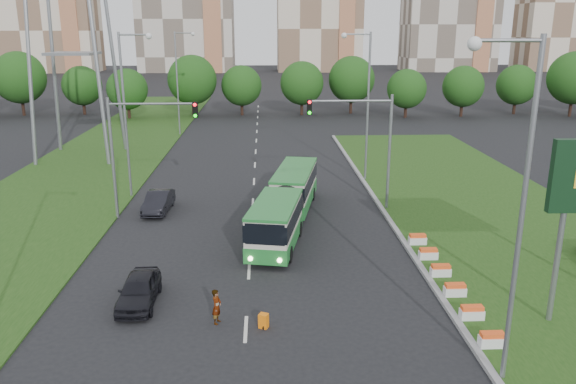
{
  "coord_description": "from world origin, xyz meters",
  "views": [
    {
      "loc": [
        -2.14,
        -27.12,
        12.09
      ],
      "look_at": [
        -0.71,
        5.72,
        2.6
      ],
      "focal_mm": 35.0,
      "sensor_mm": 36.0,
      "label": 1
    }
  ],
  "objects_px": {
    "articulated_bus": "(285,202)",
    "traffic_mast_median": "(366,134)",
    "car_left_near": "(139,290)",
    "car_left_far": "(158,202)",
    "traffic_mast_left": "(136,139)",
    "shopping_trolley": "(264,321)",
    "pedestrian": "(217,306)"
  },
  "relations": [
    {
      "from": "car_left_near",
      "to": "car_left_far",
      "type": "bearing_deg",
      "value": 95.58
    },
    {
      "from": "traffic_mast_left",
      "to": "articulated_bus",
      "type": "bearing_deg",
      "value": -10.8
    },
    {
      "from": "articulated_bus",
      "to": "car_left_near",
      "type": "xyz_separation_m",
      "value": [
        -7.09,
        -10.66,
        -0.82
      ]
    },
    {
      "from": "articulated_bus",
      "to": "shopping_trolley",
      "type": "height_order",
      "value": "articulated_bus"
    },
    {
      "from": "traffic_mast_median",
      "to": "pedestrian",
      "type": "relative_size",
      "value": 5.14
    },
    {
      "from": "shopping_trolley",
      "to": "articulated_bus",
      "type": "bearing_deg",
      "value": 108.7
    },
    {
      "from": "car_left_near",
      "to": "shopping_trolley",
      "type": "height_order",
      "value": "car_left_near"
    },
    {
      "from": "car_left_near",
      "to": "articulated_bus",
      "type": "bearing_deg",
      "value": 55.59
    },
    {
      "from": "traffic_mast_median",
      "to": "pedestrian",
      "type": "bearing_deg",
      "value": -120.32
    },
    {
      "from": "articulated_bus",
      "to": "pedestrian",
      "type": "bearing_deg",
      "value": -93.97
    },
    {
      "from": "traffic_mast_left",
      "to": "car_left_near",
      "type": "height_order",
      "value": "traffic_mast_left"
    },
    {
      "from": "articulated_bus",
      "to": "shopping_trolley",
      "type": "xyz_separation_m",
      "value": [
        -1.4,
        -13.09,
        -1.2
      ]
    },
    {
      "from": "car_left_near",
      "to": "car_left_far",
      "type": "distance_m",
      "value": 13.82
    },
    {
      "from": "articulated_bus",
      "to": "car_left_far",
      "type": "distance_m",
      "value": 9.19
    },
    {
      "from": "pedestrian",
      "to": "car_left_near",
      "type": "bearing_deg",
      "value": 79.07
    },
    {
      "from": "car_left_near",
      "to": "shopping_trolley",
      "type": "xyz_separation_m",
      "value": [
        5.69,
        -2.42,
        -0.38
      ]
    },
    {
      "from": "traffic_mast_left",
      "to": "car_left_far",
      "type": "height_order",
      "value": "traffic_mast_left"
    },
    {
      "from": "traffic_mast_median",
      "to": "traffic_mast_left",
      "type": "height_order",
      "value": "same"
    },
    {
      "from": "articulated_bus",
      "to": "traffic_mast_median",
      "type": "bearing_deg",
      "value": 37.67
    },
    {
      "from": "traffic_mast_left",
      "to": "car_left_far",
      "type": "bearing_deg",
      "value": 54.16
    },
    {
      "from": "articulated_bus",
      "to": "traffic_mast_left",
      "type": "bearing_deg",
      "value": -179.72
    },
    {
      "from": "traffic_mast_median",
      "to": "articulated_bus",
      "type": "relative_size",
      "value": 0.53
    },
    {
      "from": "pedestrian",
      "to": "shopping_trolley",
      "type": "relative_size",
      "value": 2.46
    },
    {
      "from": "traffic_mast_median",
      "to": "articulated_bus",
      "type": "bearing_deg",
      "value": -153.41
    },
    {
      "from": "pedestrian",
      "to": "articulated_bus",
      "type": "bearing_deg",
      "value": 1.65
    },
    {
      "from": "traffic_mast_median",
      "to": "shopping_trolley",
      "type": "distance_m",
      "value": 18.1
    },
    {
      "from": "traffic_mast_left",
      "to": "shopping_trolley",
      "type": "height_order",
      "value": "traffic_mast_left"
    },
    {
      "from": "articulated_bus",
      "to": "car_left_far",
      "type": "xyz_separation_m",
      "value": [
        -8.62,
        3.07,
        -0.8
      ]
    },
    {
      "from": "traffic_mast_left",
      "to": "articulated_bus",
      "type": "distance_m",
      "value": 10.43
    },
    {
      "from": "traffic_mast_median",
      "to": "shopping_trolley",
      "type": "bearing_deg",
      "value": -113.83
    },
    {
      "from": "traffic_mast_median",
      "to": "car_left_far",
      "type": "bearing_deg",
      "value": 178.99
    },
    {
      "from": "articulated_bus",
      "to": "car_left_near",
      "type": "relative_size",
      "value": 3.68
    }
  ]
}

